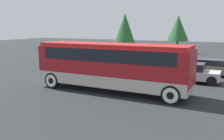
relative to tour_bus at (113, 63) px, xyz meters
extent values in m
plane|color=#26282B|center=(-0.10, 0.00, -1.86)|extent=(120.00, 120.00, 0.00)
cube|color=#B7B2A8|center=(-0.10, 0.00, -1.04)|extent=(9.97, 2.55, 0.72)
cube|color=maroon|center=(-0.10, 0.00, 0.16)|extent=(9.97, 2.55, 1.68)
cube|color=black|center=(-0.10, 0.00, 0.57)|extent=(8.77, 2.59, 0.76)
cube|color=#B21E1E|center=(-0.10, 0.00, 1.11)|extent=(9.77, 2.34, 0.22)
cube|color=maroon|center=(4.74, 0.00, -0.08)|extent=(0.36, 2.45, 1.92)
cylinder|color=black|center=(4.04, -1.16, -1.32)|extent=(1.07, 0.28, 1.07)
cylinder|color=silver|center=(4.04, -1.16, -1.32)|extent=(0.83, 0.30, 0.83)
cylinder|color=black|center=(4.04, -1.16, -1.32)|extent=(0.40, 0.32, 0.40)
cylinder|color=black|center=(4.04, 1.16, -1.32)|extent=(1.07, 0.28, 1.07)
cylinder|color=silver|center=(4.04, 1.16, -1.32)|extent=(0.83, 0.30, 0.83)
cylinder|color=black|center=(4.04, 1.16, -1.32)|extent=(0.40, 0.32, 0.40)
cylinder|color=black|center=(-4.07, -1.16, -1.32)|extent=(1.07, 0.28, 1.07)
cylinder|color=silver|center=(-4.07, -1.16, -1.32)|extent=(0.83, 0.30, 0.83)
cylinder|color=black|center=(-4.07, -1.16, -1.32)|extent=(0.40, 0.32, 0.40)
cylinder|color=black|center=(-4.07, 1.16, -1.32)|extent=(1.07, 0.28, 1.07)
cylinder|color=silver|center=(-4.07, 1.16, -1.32)|extent=(0.83, 0.30, 0.83)
cylinder|color=black|center=(-4.07, 1.16, -1.32)|extent=(0.40, 0.32, 0.40)
cube|color=#BCBCC1|center=(4.03, 5.23, -1.28)|extent=(4.01, 1.83, 0.62)
cube|color=black|center=(3.87, 5.23, -0.70)|extent=(2.08, 1.65, 0.55)
cylinder|color=black|center=(5.53, 4.41, -1.50)|extent=(0.71, 0.22, 0.71)
cylinder|color=black|center=(5.53, 4.41, -1.50)|extent=(0.27, 0.26, 0.27)
cylinder|color=black|center=(5.53, 6.05, -1.50)|extent=(0.71, 0.22, 0.71)
cylinder|color=black|center=(5.53, 6.05, -1.50)|extent=(0.27, 0.26, 0.27)
cylinder|color=black|center=(2.52, 4.41, -1.50)|extent=(0.71, 0.22, 0.71)
cylinder|color=black|center=(2.52, 4.41, -1.50)|extent=(0.27, 0.26, 0.27)
cylinder|color=black|center=(2.52, 6.05, -1.50)|extent=(0.71, 0.22, 0.71)
cylinder|color=black|center=(2.52, 6.05, -1.50)|extent=(0.27, 0.26, 0.27)
cube|color=#7A6B5B|center=(5.25, 8.58, -1.27)|extent=(4.27, 1.77, 0.67)
cube|color=black|center=(5.08, 8.58, -0.70)|extent=(2.22, 1.59, 0.47)
cylinder|color=black|center=(3.59, 7.78, -1.52)|extent=(0.67, 0.22, 0.67)
cylinder|color=black|center=(3.59, 7.78, -1.52)|extent=(0.26, 0.26, 0.26)
cylinder|color=black|center=(3.59, 9.37, -1.52)|extent=(0.67, 0.22, 0.67)
cylinder|color=black|center=(3.59, 9.37, -1.52)|extent=(0.26, 0.26, 0.26)
cylinder|color=brown|center=(-1.74, 25.86, -0.92)|extent=(0.28, 0.28, 1.87)
cone|color=#28602D|center=(-1.74, 25.86, 1.77)|extent=(2.29, 2.29, 3.52)
cylinder|color=brown|center=(-1.87, 26.56, -0.90)|extent=(0.28, 0.28, 1.92)
cone|color=#28602D|center=(-1.87, 26.56, 2.06)|extent=(3.43, 3.43, 3.99)
cylinder|color=brown|center=(-7.92, 19.36, -0.97)|extent=(0.28, 0.28, 1.77)
cone|color=#28602D|center=(-7.92, 19.36, 2.06)|extent=(3.03, 3.03, 4.30)
camera|label=1|loc=(7.10, -14.06, 2.27)|focal=40.00mm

